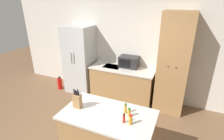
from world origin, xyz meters
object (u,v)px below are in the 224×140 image
(spice_bottle_amber_oil, at_px, (129,112))
(fire_extinguisher, at_px, (60,83))
(microwave, at_px, (129,62))
(knife_block, at_px, (77,101))
(spice_bottle_short_red, at_px, (131,120))
(spice_bottle_green_herb, at_px, (124,118))
(spice_bottle_tall_dark, at_px, (125,109))
(pantry_cabinet, at_px, (173,64))
(refrigerator, at_px, (80,60))

(spice_bottle_amber_oil, bearing_deg, fire_extinguisher, 148.79)
(microwave, xyz_separation_m, knife_block, (-0.15, -2.11, 0.03))
(spice_bottle_short_red, bearing_deg, spice_bottle_green_herb, -177.14)
(knife_block, bearing_deg, spice_bottle_short_red, -3.05)
(knife_block, xyz_separation_m, spice_bottle_tall_dark, (0.74, 0.16, -0.04))
(microwave, relative_size, knife_block, 1.46)
(microwave, bearing_deg, spice_bottle_green_herb, -73.29)
(spice_bottle_short_red, distance_m, fire_extinguisher, 3.40)
(spice_bottle_tall_dark, bearing_deg, spice_bottle_green_herb, -75.87)
(knife_block, relative_size, spice_bottle_tall_dark, 1.99)
(knife_block, bearing_deg, fire_extinguisher, 137.09)
(spice_bottle_tall_dark, bearing_deg, knife_block, -167.64)
(spice_bottle_short_red, xyz_separation_m, spice_bottle_amber_oil, (-0.07, 0.16, -0.01))
(pantry_cabinet, height_order, fire_extinguisher, pantry_cabinet)
(pantry_cabinet, distance_m, spice_bottle_tall_dark, 1.91)
(spice_bottle_amber_oil, bearing_deg, spice_bottle_tall_dark, 145.44)
(knife_block, relative_size, fire_extinguisher, 0.85)
(refrigerator, bearing_deg, spice_bottle_tall_dark, -42.07)
(refrigerator, xyz_separation_m, fire_extinguisher, (-0.62, -0.23, -0.77))
(pantry_cabinet, xyz_separation_m, spice_bottle_short_red, (-0.34, -2.05, -0.15))
(spice_bottle_green_herb, bearing_deg, fire_extinguisher, 146.11)
(spice_bottle_green_herb, height_order, fire_extinguisher, spice_bottle_green_herb)
(spice_bottle_short_red, relative_size, spice_bottle_green_herb, 1.06)
(refrigerator, distance_m, spice_bottle_green_herb, 2.88)
(pantry_cabinet, height_order, spice_bottle_tall_dark, pantry_cabinet)
(microwave, height_order, knife_block, knife_block)
(spice_bottle_short_red, bearing_deg, spice_bottle_tall_dark, 125.49)
(refrigerator, xyz_separation_m, spice_bottle_short_red, (2.15, -2.02, 0.07))
(pantry_cabinet, distance_m, knife_block, 2.36)
(refrigerator, xyz_separation_m, spice_bottle_tall_dark, (2.00, -1.81, 0.08))
(knife_block, xyz_separation_m, spice_bottle_green_herb, (0.80, -0.05, -0.05))
(refrigerator, relative_size, pantry_cabinet, 0.81)
(pantry_cabinet, relative_size, spice_bottle_short_red, 14.95)
(knife_block, xyz_separation_m, spice_bottle_amber_oil, (0.82, 0.11, -0.06))
(spice_bottle_tall_dark, distance_m, spice_bottle_green_herb, 0.22)
(refrigerator, height_order, spice_bottle_amber_oil, refrigerator)
(microwave, xyz_separation_m, spice_bottle_green_herb, (0.65, -2.16, -0.03))
(knife_block, distance_m, spice_bottle_amber_oil, 0.83)
(pantry_cabinet, bearing_deg, fire_extinguisher, -175.21)
(refrigerator, height_order, spice_bottle_green_herb, refrigerator)
(spice_bottle_short_red, height_order, spice_bottle_green_herb, spice_bottle_short_red)
(spice_bottle_green_herb, bearing_deg, refrigerator, 135.47)
(pantry_cabinet, bearing_deg, spice_bottle_amber_oil, -102.33)
(spice_bottle_tall_dark, bearing_deg, pantry_cabinet, 75.08)
(microwave, bearing_deg, spice_bottle_amber_oil, -71.43)
(refrigerator, height_order, spice_bottle_short_red, refrigerator)
(pantry_cabinet, xyz_separation_m, fire_extinguisher, (-3.11, -0.26, -0.99))
(pantry_cabinet, xyz_separation_m, spice_bottle_green_herb, (-0.44, -2.06, -0.15))
(pantry_cabinet, bearing_deg, spice_bottle_short_red, -99.43)
(spice_bottle_tall_dark, distance_m, spice_bottle_short_red, 0.26)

